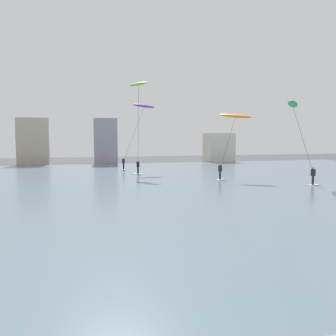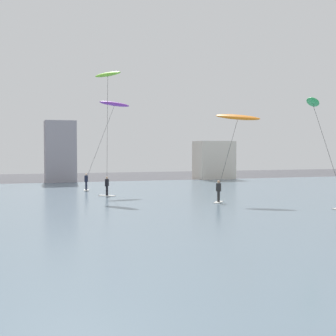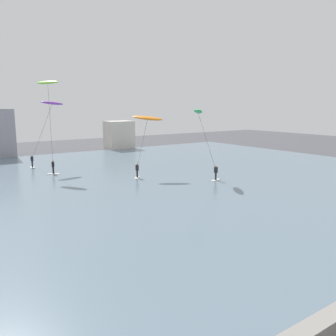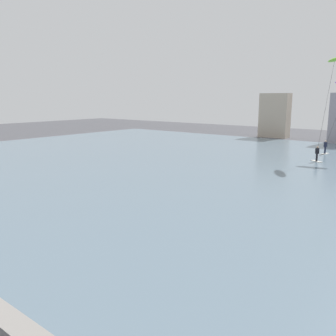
{
  "view_description": "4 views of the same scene",
  "coord_description": "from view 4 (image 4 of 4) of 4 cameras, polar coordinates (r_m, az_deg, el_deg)",
  "views": [
    {
      "loc": [
        -5.27,
        -0.36,
        4.23
      ],
      "look_at": [
        -1.54,
        13.2,
        3.02
      ],
      "focal_mm": 37.11,
      "sensor_mm": 36.0,
      "label": 1
    },
    {
      "loc": [
        -5.88,
        -0.63,
        4.09
      ],
      "look_at": [
        -1.47,
        12.53,
        3.53
      ],
      "focal_mm": 50.66,
      "sensor_mm": 36.0,
      "label": 2
    },
    {
      "loc": [
        -10.39,
        -1.91,
        8.0
      ],
      "look_at": [
        0.4,
        13.48,
        4.67
      ],
      "focal_mm": 37.86,
      "sensor_mm": 36.0,
      "label": 3
    },
    {
      "loc": [
        13.12,
        -0.13,
        6.78
      ],
      "look_at": [
        0.93,
        15.02,
        2.95
      ],
      "focal_mm": 38.28,
      "sensor_mm": 36.0,
      "label": 4
    }
  ],
  "objects": [
    {
      "name": "water_bay",
      "position": [
        34.15,
        15.43,
        -0.63
      ],
      "size": [
        84.0,
        52.0,
        0.1
      ],
      "primitive_type": "cube",
      "color": "slate",
      "rests_on": "ground"
    },
    {
      "name": "kitesurfer_lime",
      "position": [
        42.21,
        24.77,
        14.13
      ],
      "size": [
        2.52,
        4.02,
        10.84
      ],
      "color": "silver",
      "rests_on": "water_bay"
    }
  ]
}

